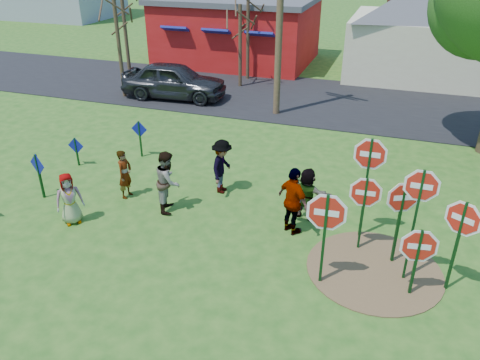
{
  "coord_description": "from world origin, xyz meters",
  "views": [
    {
      "loc": [
        4.35,
        -10.47,
        7.08
      ],
      "look_at": [
        0.64,
        0.38,
        1.1
      ],
      "focal_mm": 35.0,
      "sensor_mm": 36.0,
      "label": 1
    }
  ],
  "objects_px": {
    "stop_sign_b": "(369,164)",
    "person_b": "(125,174)",
    "stop_sign_d": "(402,203)",
    "suv": "(174,80)",
    "stop_sign_a": "(326,220)",
    "stop_sign_c": "(419,201)",
    "person_a": "(69,199)"
  },
  "relations": [
    {
      "from": "stop_sign_c",
      "to": "suv",
      "type": "height_order",
      "value": "stop_sign_c"
    },
    {
      "from": "stop_sign_d",
      "to": "person_a",
      "type": "bearing_deg",
      "value": 161.82
    },
    {
      "from": "stop_sign_b",
      "to": "person_b",
      "type": "xyz_separation_m",
      "value": [
        -6.96,
        -0.14,
        -1.36
      ]
    },
    {
      "from": "person_a",
      "to": "suv",
      "type": "xyz_separation_m",
      "value": [
        -2.25,
        11.11,
        0.15
      ]
    },
    {
      "from": "stop_sign_a",
      "to": "stop_sign_b",
      "type": "distance_m",
      "value": 2.34
    },
    {
      "from": "suv",
      "to": "stop_sign_d",
      "type": "bearing_deg",
      "value": -137.01
    },
    {
      "from": "stop_sign_c",
      "to": "stop_sign_b",
      "type": "bearing_deg",
      "value": 128.36
    },
    {
      "from": "stop_sign_d",
      "to": "person_b",
      "type": "relative_size",
      "value": 1.53
    },
    {
      "from": "stop_sign_a",
      "to": "stop_sign_c",
      "type": "bearing_deg",
      "value": 17.25
    },
    {
      "from": "stop_sign_a",
      "to": "person_a",
      "type": "relative_size",
      "value": 1.64
    },
    {
      "from": "stop_sign_d",
      "to": "suv",
      "type": "relative_size",
      "value": 0.46
    },
    {
      "from": "stop_sign_d",
      "to": "suv",
      "type": "height_order",
      "value": "stop_sign_d"
    },
    {
      "from": "person_a",
      "to": "suv",
      "type": "relative_size",
      "value": 0.3
    },
    {
      "from": "stop_sign_b",
      "to": "stop_sign_c",
      "type": "xyz_separation_m",
      "value": [
        1.17,
        -1.48,
        -0.03
      ]
    },
    {
      "from": "stop_sign_a",
      "to": "stop_sign_b",
      "type": "height_order",
      "value": "stop_sign_b"
    },
    {
      "from": "person_b",
      "to": "suv",
      "type": "relative_size",
      "value": 0.3
    },
    {
      "from": "stop_sign_d",
      "to": "stop_sign_c",
      "type": "bearing_deg",
      "value": -88.44
    },
    {
      "from": "stop_sign_a",
      "to": "stop_sign_d",
      "type": "distance_m",
      "value": 2.01
    },
    {
      "from": "person_b",
      "to": "suv",
      "type": "height_order",
      "value": "suv"
    },
    {
      "from": "stop_sign_b",
      "to": "person_b",
      "type": "bearing_deg",
      "value": -179.15
    },
    {
      "from": "stop_sign_a",
      "to": "stop_sign_b",
      "type": "xyz_separation_m",
      "value": [
        0.65,
        2.21,
        0.45
      ]
    },
    {
      "from": "stop_sign_b",
      "to": "stop_sign_c",
      "type": "distance_m",
      "value": 1.88
    },
    {
      "from": "stop_sign_a",
      "to": "person_a",
      "type": "bearing_deg",
      "value": 173.02
    },
    {
      "from": "person_b",
      "to": "stop_sign_b",
      "type": "bearing_deg",
      "value": -86.38
    },
    {
      "from": "stop_sign_a",
      "to": "stop_sign_c",
      "type": "distance_m",
      "value": 2.01
    },
    {
      "from": "stop_sign_c",
      "to": "person_b",
      "type": "xyz_separation_m",
      "value": [
        -8.13,
        1.33,
        -1.33
      ]
    },
    {
      "from": "stop_sign_d",
      "to": "person_b",
      "type": "bearing_deg",
      "value": 149.5
    },
    {
      "from": "stop_sign_b",
      "to": "person_b",
      "type": "distance_m",
      "value": 7.09
    },
    {
      "from": "stop_sign_d",
      "to": "person_a",
      "type": "xyz_separation_m",
      "value": [
        -8.5,
        -1.02,
        -0.9
      ]
    },
    {
      "from": "stop_sign_b",
      "to": "person_a",
      "type": "distance_m",
      "value": 7.98
    },
    {
      "from": "stop_sign_d",
      "to": "person_a",
      "type": "distance_m",
      "value": 8.61
    },
    {
      "from": "stop_sign_d",
      "to": "suv",
      "type": "distance_m",
      "value": 14.77
    }
  ]
}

